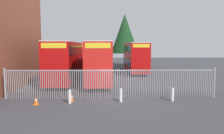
# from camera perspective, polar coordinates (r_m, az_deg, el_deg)

# --- Properties ---
(ground_plane) EXTENTS (100.00, 100.00, 0.00)m
(ground_plane) POSITION_cam_1_polar(r_m,az_deg,el_deg) (24.68, -0.27, -3.74)
(ground_plane) COLOR #3D3D42
(palisade_fence) EXTENTS (16.01, 0.14, 2.35)m
(palisade_fence) POSITION_cam_1_polar(r_m,az_deg,el_deg) (16.59, -0.28, -4.14)
(palisade_fence) COLOR gray
(palisade_fence) RESTS_ON ground
(double_decker_bus_near_gate) EXTENTS (2.54, 10.81, 4.42)m
(double_decker_bus_near_gate) POSITION_cam_1_polar(r_m,az_deg,el_deg) (23.75, -3.24, 1.78)
(double_decker_bus_near_gate) COLOR red
(double_decker_bus_near_gate) RESTS_ON ground
(double_decker_bus_behind_fence_left) EXTENTS (2.54, 10.81, 4.42)m
(double_decker_bus_behind_fence_left) POSITION_cam_1_polar(r_m,az_deg,el_deg) (24.50, -11.98, 1.78)
(double_decker_bus_behind_fence_left) COLOR #B70C0C
(double_decker_bus_behind_fence_left) RESTS_ON ground
(double_decker_bus_behind_fence_right) EXTENTS (2.54, 10.81, 4.42)m
(double_decker_bus_behind_fence_right) POSITION_cam_1_polar(r_m,az_deg,el_deg) (33.18, 6.11, 2.81)
(double_decker_bus_behind_fence_right) COLOR #B70C0C
(double_decker_bus_behind_fence_right) RESTS_ON ground
(double_decker_bus_far_back) EXTENTS (2.54, 10.81, 4.42)m
(double_decker_bus_far_back) POSITION_cam_1_polar(r_m,az_deg,el_deg) (36.83, -5.92, 3.08)
(double_decker_bus_far_back) COLOR red
(double_decker_bus_far_back) RESTS_ON ground
(bollard_near_left) EXTENTS (0.20, 0.20, 0.95)m
(bollard_near_left) POSITION_cam_1_polar(r_m,az_deg,el_deg) (15.48, -10.96, -7.61)
(bollard_near_left) COLOR silver
(bollard_near_left) RESTS_ON ground
(bollard_center_front) EXTENTS (0.20, 0.20, 0.95)m
(bollard_center_front) POSITION_cam_1_polar(r_m,az_deg,el_deg) (15.63, 2.29, -7.39)
(bollard_center_front) COLOR silver
(bollard_center_front) RESTS_ON ground
(bollard_near_right) EXTENTS (0.20, 0.20, 0.95)m
(bollard_near_right) POSITION_cam_1_polar(r_m,az_deg,el_deg) (16.46, 15.48, -6.93)
(bollard_near_right) COLOR silver
(bollard_near_right) RESTS_ON ground
(traffic_cone_by_gate) EXTENTS (0.34, 0.34, 0.59)m
(traffic_cone_by_gate) POSITION_cam_1_polar(r_m,az_deg,el_deg) (15.78, -19.19, -8.26)
(traffic_cone_by_gate) COLOR orange
(traffic_cone_by_gate) RESTS_ON ground
(traffic_cone_mid_forecourt) EXTENTS (0.34, 0.34, 0.59)m
(traffic_cone_mid_forecourt) POSITION_cam_1_polar(r_m,az_deg,el_deg) (16.17, -10.53, -7.71)
(traffic_cone_mid_forecourt) COLOR orange
(traffic_cone_mid_forecourt) RESTS_ON ground
(tree_tall_back) EXTENTS (5.46, 5.46, 10.32)m
(tree_tall_back) POSITION_cam_1_polar(r_m,az_deg,el_deg) (44.34, 3.32, 8.65)
(tree_tall_back) COLOR #4C3823
(tree_tall_back) RESTS_ON ground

